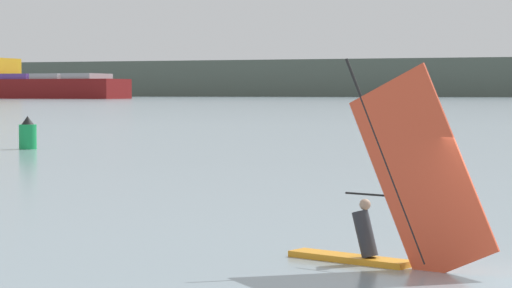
{
  "coord_description": "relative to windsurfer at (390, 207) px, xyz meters",
  "views": [
    {
      "loc": [
        -3.14,
        -18.76,
        3.33
      ],
      "look_at": [
        -5.44,
        11.1,
        1.85
      ],
      "focal_mm": 74.52,
      "sensor_mm": 36.0,
      "label": 1
    }
  ],
  "objects": [
    {
      "name": "windsurfer",
      "position": [
        0.0,
        0.0,
        0.0
      ],
      "size": [
        3.87,
        2.8,
        4.24
      ],
      "rotation": [
        0.0,
        0.0,
        2.54
      ],
      "color": "orange",
      "rests_on": "ground_plane"
    },
    {
      "name": "distant_headland",
      "position": [
        33.33,
        875.8,
        11.09
      ],
      "size": [
        1260.9,
        727.86,
        24.44
      ],
      "primitive_type": "cube",
      "rotation": [
        0.0,
        0.0,
        -0.27
      ],
      "color": "#4C564C",
      "rests_on": "ground_plane"
    },
    {
      "name": "channel_buoy",
      "position": [
        -18.92,
        40.0,
        -0.28
      ],
      "size": [
        1.02,
        1.02,
        1.93
      ],
      "color": "#19994C",
      "rests_on": "ground_plane"
    }
  ]
}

